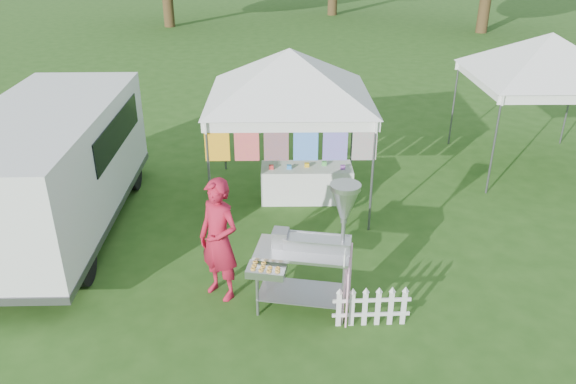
{
  "coord_description": "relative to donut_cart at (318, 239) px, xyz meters",
  "views": [
    {
      "loc": [
        -0.19,
        -6.81,
        5.09
      ],
      "look_at": [
        -0.06,
        1.41,
        1.1
      ],
      "focal_mm": 35.0,
      "sensor_mm": 36.0,
      "label": 1
    }
  ],
  "objects": [
    {
      "name": "canopy_main",
      "position": [
        -0.33,
        3.73,
        1.81
      ],
      "size": [
        4.24,
        4.24,
        3.45
      ],
      "color": "#59595E",
      "rests_on": "ground"
    },
    {
      "name": "display_table",
      "position": [
        0.01,
        3.61,
        -0.83
      ],
      "size": [
        1.8,
        0.7,
        0.7
      ],
      "primitive_type": "cube",
      "color": "white",
      "rests_on": "ground"
    },
    {
      "name": "cargo_van",
      "position": [
        -4.51,
        2.56,
        0.03
      ],
      "size": [
        2.2,
        5.41,
        2.24
      ],
      "rotation": [
        0.0,
        0.0,
        0.01
      ],
      "color": "silver",
      "rests_on": "ground"
    },
    {
      "name": "picket_fence",
      "position": [
        0.73,
        -0.36,
        -0.89
      ],
      "size": [
        1.08,
        0.06,
        0.56
      ],
      "rotation": [
        0.0,
        0.0,
        0.03
      ],
      "color": "silver",
      "rests_on": "ground"
    },
    {
      "name": "vendor",
      "position": [
        -1.4,
        0.4,
        -0.24
      ],
      "size": [
        0.82,
        0.78,
        1.88
      ],
      "primitive_type": "imported",
      "rotation": [
        0.0,
        0.0,
        -0.66
      ],
      "color": "maroon",
      "rests_on": "ground"
    },
    {
      "name": "donut_cart",
      "position": [
        0.0,
        0.0,
        0.0
      ],
      "size": [
        1.57,
        0.97,
        2.0
      ],
      "rotation": [
        0.0,
        0.0,
        -0.18
      ],
      "color": "gray",
      "rests_on": "ground"
    },
    {
      "name": "canopy_right",
      "position": [
        5.17,
        5.23,
        1.81
      ],
      "size": [
        4.24,
        4.24,
        3.45
      ],
      "color": "#59595E",
      "rests_on": "ground"
    },
    {
      "name": "ground",
      "position": [
        -0.33,
        0.24,
        -1.18
      ],
      "size": [
        120.0,
        120.0,
        0.0
      ],
      "primitive_type": "plane",
      "color": "#244B15",
      "rests_on": "ground"
    }
  ]
}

